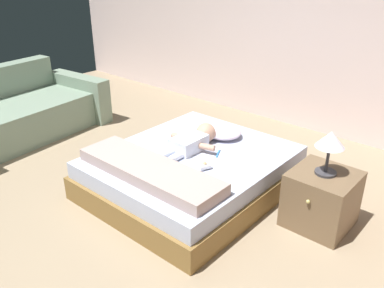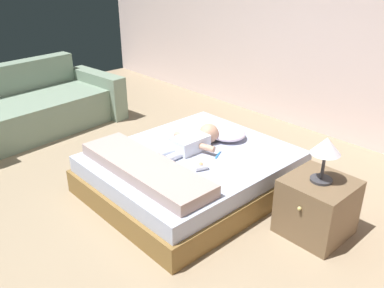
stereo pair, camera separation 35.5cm
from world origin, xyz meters
TOP-DOWN VIEW (x-y plane):
  - ground_plane at (0.00, 0.00)m, footprint 8.00×8.00m
  - wall_behind_bed at (0.00, 3.00)m, footprint 8.00×0.12m
  - bed at (0.14, 0.92)m, footprint 1.47×1.73m
  - pillow at (0.09, 1.41)m, footprint 0.41×0.35m
  - baby at (0.06, 1.04)m, footprint 0.49×0.65m
  - toothbrush at (0.31, 1.08)m, footprint 0.08×0.14m
  - couch at (-2.23, 0.46)m, footprint 1.23×2.06m
  - nightstand at (1.26, 1.19)m, footprint 0.48×0.51m
  - lamp at (1.26, 1.19)m, footprint 0.22×0.22m
  - blanket at (0.14, 0.40)m, footprint 1.33×0.39m
  - baby_bottle at (0.40, 0.78)m, footprint 0.09×0.12m

SIDE VIEW (x-z plane):
  - ground_plane at x=0.00m, z-range 0.00..0.00m
  - bed at x=0.14m, z-range 0.00..0.35m
  - nightstand at x=1.26m, z-range 0.00..0.46m
  - couch at x=-2.23m, z-range -0.12..0.65m
  - toothbrush at x=0.31m, z-range 0.35..0.38m
  - baby_bottle at x=0.40m, z-range 0.35..0.43m
  - blanket at x=0.14m, z-range 0.36..0.46m
  - pillow at x=0.09m, z-range 0.36..0.47m
  - baby at x=0.06m, z-range 0.34..0.52m
  - lamp at x=1.26m, z-range 0.55..0.90m
  - wall_behind_bed at x=0.00m, z-range 0.00..2.60m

